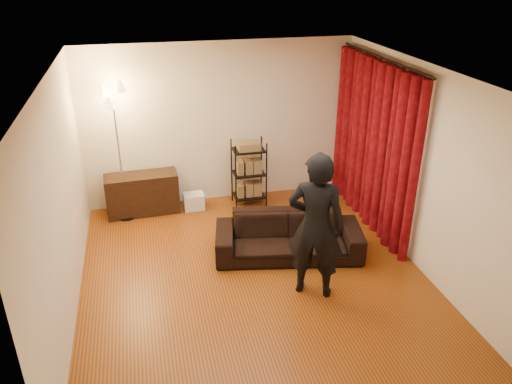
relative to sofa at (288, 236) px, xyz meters
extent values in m
plane|color=brown|center=(-0.60, -0.41, -0.30)|extent=(5.00, 5.00, 0.00)
plane|color=white|center=(-0.60, -0.41, 2.40)|extent=(5.00, 5.00, 0.00)
plane|color=silver|center=(-0.60, 2.09, 1.05)|extent=(5.00, 0.00, 5.00)
plane|color=silver|center=(-0.60, -2.91, 1.05)|extent=(5.00, 0.00, 5.00)
plane|color=silver|center=(-2.85, -0.41, 1.05)|extent=(0.00, 5.00, 5.00)
plane|color=silver|center=(1.65, -0.41, 1.05)|extent=(0.00, 5.00, 5.00)
cylinder|color=black|center=(1.55, 0.72, 2.28)|extent=(0.04, 2.65, 0.04)
imported|color=black|center=(0.00, 0.00, 0.00)|extent=(2.16, 1.17, 0.60)
imported|color=black|center=(0.05, -0.89, 0.65)|extent=(0.82, 0.72, 1.90)
cube|color=black|center=(-1.97, 1.82, 0.04)|extent=(1.18, 0.49, 0.68)
camera|label=1|loc=(-1.86, -5.82, 3.60)|focal=35.00mm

